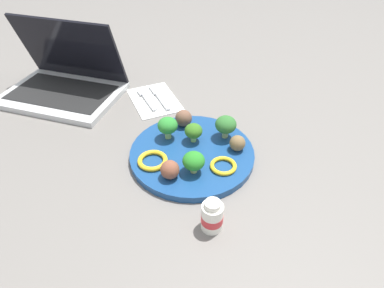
{
  "coord_description": "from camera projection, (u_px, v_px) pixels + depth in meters",
  "views": [
    {
      "loc": [
        -0.51,
        0.23,
        0.49
      ],
      "look_at": [
        0.0,
        0.0,
        0.04
      ],
      "focal_mm": 30.53,
      "sensor_mm": 36.0,
      "label": 1
    }
  ],
  "objects": [
    {
      "name": "broccoli_floret_front_right",
      "position": [
        226.0,
        125.0,
        0.75
      ],
      "size": [
        0.05,
        0.05,
        0.06
      ],
      "color": "#A8B773",
      "rests_on": "plate"
    },
    {
      "name": "plate",
      "position": [
        192.0,
        154.0,
        0.74
      ],
      "size": [
        0.28,
        0.28,
        0.02
      ],
      "primitive_type": "cylinder",
      "color": "navy",
      "rests_on": "ground_plane"
    },
    {
      "name": "ground_plane",
      "position": [
        192.0,
        156.0,
        0.74
      ],
      "size": [
        4.0,
        4.0,
        0.0
      ],
      "primitive_type": "plane",
      "color": "slate"
    },
    {
      "name": "broccoli_floret_far_rim",
      "position": [
        193.0,
        131.0,
        0.74
      ],
      "size": [
        0.04,
        0.04,
        0.05
      ],
      "color": "#95C96D",
      "rests_on": "plate"
    },
    {
      "name": "meatball_back_right",
      "position": [
        237.0,
        143.0,
        0.73
      ],
      "size": [
        0.04,
        0.04,
        0.04
      ],
      "primitive_type": "sphere",
      "color": "brown",
      "rests_on": "plate"
    },
    {
      "name": "fork",
      "position": [
        147.0,
        98.0,
        0.93
      ],
      "size": [
        0.12,
        0.02,
        0.01
      ],
      "color": "silver",
      "rests_on": "napkin"
    },
    {
      "name": "knife",
      "position": [
        159.0,
        96.0,
        0.94
      ],
      "size": [
        0.15,
        0.02,
        0.01
      ],
      "color": "silver",
      "rests_on": "napkin"
    },
    {
      "name": "laptop",
      "position": [
        65.0,
        81.0,
        0.94
      ],
      "size": [
        0.38,
        0.39,
        0.21
      ],
      "color": "#BCBCBC",
      "rests_on": "ground_plane"
    },
    {
      "name": "yogurt_bottle",
      "position": [
        212.0,
        216.0,
        0.57
      ],
      "size": [
        0.04,
        0.04,
        0.07
      ],
      "color": "white",
      "rests_on": "ground_plane"
    },
    {
      "name": "pepper_ring_mid_right",
      "position": [
        223.0,
        166.0,
        0.69
      ],
      "size": [
        0.07,
        0.07,
        0.01
      ],
      "primitive_type": "torus",
      "rotation": [
        0.0,
        0.0,
        3.38
      ],
      "color": "yellow",
      "rests_on": "plate"
    },
    {
      "name": "napkin",
      "position": [
        154.0,
        100.0,
        0.93
      ],
      "size": [
        0.17,
        0.12,
        0.01
      ],
      "primitive_type": "cube",
      "rotation": [
        0.0,
        0.0,
        -0.01
      ],
      "color": "white",
      "rests_on": "ground_plane"
    },
    {
      "name": "broccoli_floret_back_right",
      "position": [
        194.0,
        161.0,
        0.66
      ],
      "size": [
        0.05,
        0.05,
        0.05
      ],
      "color": "#A1BB6E",
      "rests_on": "plate"
    },
    {
      "name": "meatball_near_rim",
      "position": [
        184.0,
        118.0,
        0.8
      ],
      "size": [
        0.04,
        0.04,
        0.04
      ],
      "primitive_type": "sphere",
      "color": "brown",
      "rests_on": "plate"
    },
    {
      "name": "broccoli_floret_back_left",
      "position": [
        168.0,
        126.0,
        0.75
      ],
      "size": [
        0.05,
        0.05,
        0.05
      ],
      "color": "#92C069",
      "rests_on": "plate"
    },
    {
      "name": "pepper_ring_mid_left",
      "position": [
        153.0,
        161.0,
        0.7
      ],
      "size": [
        0.08,
        0.08,
        0.01
      ],
      "primitive_type": "torus",
      "rotation": [
        0.0,
        0.0,
        5.92
      ],
      "color": "yellow",
      "rests_on": "plate"
    },
    {
      "name": "meatball_far_rim",
      "position": [
        170.0,
        170.0,
        0.66
      ],
      "size": [
        0.04,
        0.04,
        0.04
      ],
      "primitive_type": "sphere",
      "color": "brown",
      "rests_on": "plate"
    }
  ]
}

